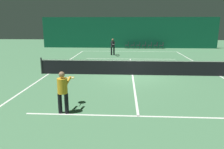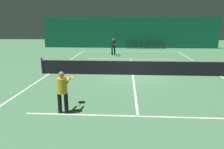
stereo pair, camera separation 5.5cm
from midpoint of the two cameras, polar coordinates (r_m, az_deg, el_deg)
name	(u,v)px [view 1 (the left image)]	position (r m, az deg, el deg)	size (l,w,h in m)	color
ground_plane	(132,75)	(14.12, 5.25, -0.10)	(60.00, 60.00, 0.00)	#4C7F56
backdrop_curtain	(129,33)	(29.31, 4.38, 10.83)	(23.00, 0.12, 4.00)	#0F5138
court_line_baseline_far	(129,51)	(25.84, 4.44, 6.04)	(11.00, 0.10, 0.00)	white
court_line_service_far	(130,59)	(20.39, 4.70, 4.08)	(8.25, 0.10, 0.00)	white
court_line_service_near	(138,116)	(8.04, 6.68, -10.75)	(8.25, 0.10, 0.00)	white
court_line_sideline_left	(49,74)	(14.97, -16.29, 0.19)	(0.10, 23.80, 0.00)	white
court_line_sideline_right	(220,76)	(15.33, 26.27, -0.36)	(0.10, 23.80, 0.00)	white
court_line_centre	(132,75)	(14.12, 5.25, -0.09)	(0.10, 12.80, 0.00)	white
tennis_net	(133,67)	(14.01, 5.30, 1.93)	(12.00, 0.10, 1.07)	black
player_near	(63,89)	(8.16, -12.89, -3.71)	(0.43, 1.33, 1.58)	black
player_far	(113,46)	(22.62, 0.12, 7.55)	(0.53, 1.39, 1.69)	black
courtside_chair_0	(127,45)	(28.86, 4.00, 7.78)	(0.44, 0.44, 0.84)	#2D2D2D
courtside_chair_1	(133,45)	(28.88, 5.50, 7.76)	(0.44, 0.44, 0.84)	#2D2D2D
courtside_chair_2	(139,45)	(28.92, 6.99, 7.73)	(0.44, 0.44, 0.84)	#2D2D2D
courtside_chair_3	(145,45)	(28.97, 8.48, 7.69)	(0.44, 0.44, 0.84)	#2D2D2D
courtside_chair_4	(150,45)	(29.05, 9.96, 7.65)	(0.44, 0.44, 0.84)	#2D2D2D
courtside_chair_5	(156,45)	(29.14, 11.43, 7.61)	(0.44, 0.44, 0.84)	#2D2D2D
courtside_chair_6	(162,45)	(29.26, 12.89, 7.56)	(0.44, 0.44, 0.84)	#2D2D2D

